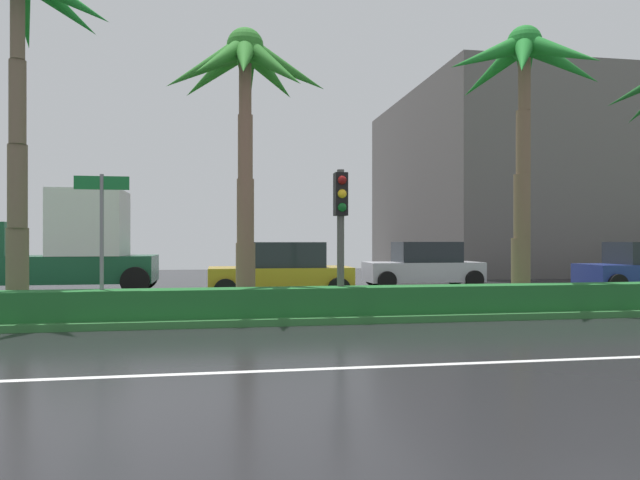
{
  "coord_description": "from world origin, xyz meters",
  "views": [
    {
      "loc": [
        1.96,
        -5.84,
        1.77
      ],
      "look_at": [
        5.17,
        12.93,
        1.79
      ],
      "focal_mm": 32.47,
      "sensor_mm": 36.0,
      "label": 1
    }
  ],
  "objects_px": {
    "traffic_signal_median_right": "(341,214)",
    "car_in_traffic_second": "(282,271)",
    "palm_tree_centre": "(245,84)",
    "palm_tree_centre_left": "(18,25)",
    "car_in_traffic_third": "(424,266)",
    "box_truck_lead": "(59,247)",
    "palm_tree_centre_right": "(524,85)",
    "street_name_sign": "(102,226)"
  },
  "relations": [
    {
      "from": "palm_tree_centre_left",
      "to": "street_name_sign",
      "type": "xyz_separation_m",
      "value": [
        2.11,
        -1.51,
        -4.61
      ]
    },
    {
      "from": "traffic_signal_median_right",
      "to": "car_in_traffic_second",
      "type": "bearing_deg",
      "value": 99.25
    },
    {
      "from": "street_name_sign",
      "to": "car_in_traffic_third",
      "type": "height_order",
      "value": "street_name_sign"
    },
    {
      "from": "palm_tree_centre",
      "to": "box_truck_lead",
      "type": "relative_size",
      "value": 1.06
    },
    {
      "from": "car_in_traffic_second",
      "to": "car_in_traffic_third",
      "type": "distance_m",
      "value": 6.5
    },
    {
      "from": "car_in_traffic_second",
      "to": "car_in_traffic_third",
      "type": "relative_size",
      "value": 1.0
    },
    {
      "from": "car_in_traffic_third",
      "to": "box_truck_lead",
      "type": "bearing_deg",
      "value": 0.74
    },
    {
      "from": "palm_tree_centre",
      "to": "car_in_traffic_third",
      "type": "bearing_deg",
      "value": 43.55
    },
    {
      "from": "box_truck_lead",
      "to": "car_in_traffic_second",
      "type": "xyz_separation_m",
      "value": [
        7.18,
        -2.98,
        -0.72
      ]
    },
    {
      "from": "box_truck_lead",
      "to": "car_in_traffic_third",
      "type": "xyz_separation_m",
      "value": [
        12.87,
        0.17,
        -0.72
      ]
    },
    {
      "from": "box_truck_lead",
      "to": "traffic_signal_median_right",
      "type": "bearing_deg",
      "value": 135.15
    },
    {
      "from": "palm_tree_centre_left",
      "to": "palm_tree_centre",
      "type": "height_order",
      "value": "palm_tree_centre_left"
    },
    {
      "from": "palm_tree_centre",
      "to": "palm_tree_centre_right",
      "type": "bearing_deg",
      "value": -0.1
    },
    {
      "from": "palm_tree_centre_left",
      "to": "box_truck_lead",
      "type": "bearing_deg",
      "value": 97.07
    },
    {
      "from": "palm_tree_centre_right",
      "to": "car_in_traffic_second",
      "type": "relative_size",
      "value": 1.7
    },
    {
      "from": "palm_tree_centre_left",
      "to": "car_in_traffic_third",
      "type": "relative_size",
      "value": 1.91
    },
    {
      "from": "street_name_sign",
      "to": "box_truck_lead",
      "type": "distance_m",
      "value": 8.51
    },
    {
      "from": "palm_tree_centre_left",
      "to": "car_in_traffic_third",
      "type": "xyz_separation_m",
      "value": [
        12.07,
        6.63,
        -5.86
      ]
    },
    {
      "from": "car_in_traffic_second",
      "to": "car_in_traffic_third",
      "type": "height_order",
      "value": "same"
    },
    {
      "from": "traffic_signal_median_right",
      "to": "car_in_traffic_third",
      "type": "distance_m",
      "value": 9.59
    },
    {
      "from": "palm_tree_centre_right",
      "to": "box_truck_lead",
      "type": "relative_size",
      "value": 1.14
    },
    {
      "from": "car_in_traffic_third",
      "to": "palm_tree_centre_right",
      "type": "bearing_deg",
      "value": 93.37
    },
    {
      "from": "car_in_traffic_second",
      "to": "car_in_traffic_third",
      "type": "xyz_separation_m",
      "value": [
        5.69,
        3.14,
        0.0
      ]
    },
    {
      "from": "traffic_signal_median_right",
      "to": "car_in_traffic_second",
      "type": "height_order",
      "value": "traffic_signal_median_right"
    },
    {
      "from": "car_in_traffic_third",
      "to": "traffic_signal_median_right",
      "type": "bearing_deg",
      "value": 58.99
    },
    {
      "from": "palm_tree_centre",
      "to": "street_name_sign",
      "type": "distance_m",
      "value": 4.88
    },
    {
      "from": "palm_tree_centre",
      "to": "palm_tree_centre_left",
      "type": "bearing_deg",
      "value": -179.47
    },
    {
      "from": "palm_tree_centre",
      "to": "traffic_signal_median_right",
      "type": "height_order",
      "value": "palm_tree_centre"
    },
    {
      "from": "traffic_signal_median_right",
      "to": "palm_tree_centre_left",
      "type": "bearing_deg",
      "value": 168.35
    },
    {
      "from": "palm_tree_centre_left",
      "to": "car_in_traffic_second",
      "type": "bearing_deg",
      "value": 28.68
    },
    {
      "from": "box_truck_lead",
      "to": "palm_tree_centre_right",
      "type": "bearing_deg",
      "value": 154.12
    },
    {
      "from": "palm_tree_centre",
      "to": "car_in_traffic_third",
      "type": "distance_m",
      "value": 10.67
    },
    {
      "from": "palm_tree_centre_right",
      "to": "street_name_sign",
      "type": "distance_m",
      "value": 11.13
    },
    {
      "from": "palm_tree_centre",
      "to": "car_in_traffic_third",
      "type": "height_order",
      "value": "palm_tree_centre"
    },
    {
      "from": "palm_tree_centre_right",
      "to": "car_in_traffic_third",
      "type": "bearing_deg",
      "value": 93.37
    },
    {
      "from": "traffic_signal_median_right",
      "to": "box_truck_lead",
      "type": "relative_size",
      "value": 0.5
    },
    {
      "from": "palm_tree_centre_right",
      "to": "traffic_signal_median_right",
      "type": "relative_size",
      "value": 2.28
    },
    {
      "from": "palm_tree_centre",
      "to": "car_in_traffic_second",
      "type": "relative_size",
      "value": 1.58
    },
    {
      "from": "traffic_signal_median_right",
      "to": "car_in_traffic_second",
      "type": "distance_m",
      "value": 5.27
    },
    {
      "from": "traffic_signal_median_right",
      "to": "palm_tree_centre",
      "type": "bearing_deg",
      "value": 143.27
    },
    {
      "from": "car_in_traffic_second",
      "to": "box_truck_lead",
      "type": "bearing_deg",
      "value": -22.52
    },
    {
      "from": "palm_tree_centre_left",
      "to": "car_in_traffic_second",
      "type": "relative_size",
      "value": 1.91
    }
  ]
}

